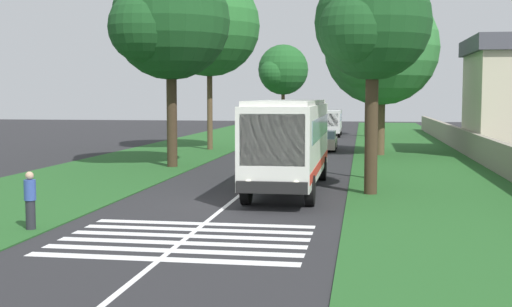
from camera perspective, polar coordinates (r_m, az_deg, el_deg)
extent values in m
plane|color=#262628|center=(24.11, -2.42, -4.39)|extent=(160.00, 160.00, 0.00)
cube|color=#235623|center=(40.63, -9.55, -0.62)|extent=(120.00, 8.00, 0.04)
cube|color=#235623|center=(38.66, 14.16, -0.98)|extent=(120.00, 8.00, 0.04)
cube|color=silver|center=(38.80, 2.01, -0.84)|extent=(110.00, 0.16, 0.01)
cube|color=silver|center=(27.58, 2.92, 1.18)|extent=(11.00, 2.50, 2.90)
cube|color=slate|center=(27.85, 2.99, 2.29)|extent=(9.68, 2.54, 0.85)
cube|color=slate|center=(22.15, 1.39, 1.16)|extent=(0.08, 2.20, 1.74)
cube|color=red|center=(27.66, 2.91, -0.89)|extent=(10.78, 2.53, 0.36)
cube|color=silver|center=(27.52, 2.93, 4.38)|extent=(10.56, 2.30, 0.18)
cube|color=black|center=(22.19, 1.34, -2.93)|extent=(0.16, 2.40, 0.40)
sphere|color=#F2EDCC|center=(22.35, -0.68, -2.53)|extent=(0.24, 0.24, 0.24)
sphere|color=#F2EDCC|center=(22.14, 3.43, -2.62)|extent=(0.24, 0.24, 0.24)
cylinder|color=black|center=(24.06, -0.84, -3.08)|extent=(1.10, 0.32, 1.10)
cylinder|color=black|center=(31.32, 1.50, -1.22)|extent=(1.10, 0.32, 1.10)
cylinder|color=black|center=(23.77, 4.64, -3.20)|extent=(1.10, 0.32, 1.10)
cylinder|color=black|center=(31.10, 5.71, -1.28)|extent=(1.10, 0.32, 1.10)
cube|color=silver|center=(16.37, -8.20, -8.92)|extent=(0.45, 6.80, 0.01)
cube|color=silver|center=(17.20, -7.30, -8.22)|extent=(0.45, 6.80, 0.01)
cube|color=silver|center=(18.05, -6.49, -7.59)|extent=(0.45, 6.80, 0.01)
cube|color=silver|center=(18.89, -5.75, -7.01)|extent=(0.45, 6.80, 0.01)
cube|color=silver|center=(19.75, -5.08, -6.49)|extent=(0.45, 6.80, 0.01)
cube|color=silver|center=(20.60, -4.46, -6.00)|extent=(0.45, 6.80, 0.01)
cube|color=#B7A893|center=(48.27, 5.83, 0.90)|extent=(4.30, 1.75, 0.70)
cube|color=slate|center=(48.13, 5.83, 1.63)|extent=(2.00, 1.61, 0.55)
cylinder|color=black|center=(47.00, 4.78, 0.55)|extent=(0.64, 0.22, 0.64)
cylinder|color=black|center=(49.68, 5.02, 0.78)|extent=(0.64, 0.22, 0.64)
cylinder|color=black|center=(46.91, 6.68, 0.52)|extent=(0.64, 0.22, 0.64)
cylinder|color=black|center=(49.60, 6.81, 0.76)|extent=(0.64, 0.22, 0.64)
cube|color=#145933|center=(54.33, 2.04, 1.37)|extent=(4.30, 1.75, 0.70)
cube|color=slate|center=(54.19, 2.03, 2.02)|extent=(2.00, 1.61, 0.55)
cylinder|color=black|center=(53.11, 1.03, 1.07)|extent=(0.64, 0.22, 0.64)
cylinder|color=black|center=(55.78, 1.42, 1.25)|extent=(0.64, 0.22, 0.64)
cylinder|color=black|center=(52.91, 2.70, 1.05)|extent=(0.64, 0.22, 0.64)
cylinder|color=black|center=(55.59, 3.01, 1.24)|extent=(0.64, 0.22, 0.64)
cube|color=silver|center=(65.09, 6.34, 2.78)|extent=(6.00, 2.10, 2.10)
cube|color=slate|center=(65.27, 6.35, 3.11)|extent=(5.04, 2.13, 0.70)
cube|color=slate|center=(62.11, 6.20, 2.87)|extent=(0.06, 1.76, 1.18)
cylinder|color=black|center=(63.30, 5.38, 1.73)|extent=(0.76, 0.24, 0.76)
cylinder|color=black|center=(67.08, 5.60, 1.91)|extent=(0.76, 0.24, 0.76)
cylinder|color=black|center=(63.20, 7.10, 1.71)|extent=(0.76, 0.24, 0.76)
cylinder|color=black|center=(66.99, 7.22, 1.89)|extent=(0.76, 0.24, 0.76)
cylinder|color=brown|center=(48.33, -3.97, 4.43)|extent=(0.39, 0.39, 6.88)
sphere|color=#286B2D|center=(48.59, -4.01, 10.85)|extent=(7.26, 7.26, 7.26)
sphere|color=#286B2D|center=(50.65, -3.44, 9.99)|extent=(4.86, 4.86, 4.86)
sphere|color=#286B2D|center=(47.04, -5.83, 10.37)|extent=(4.42, 4.42, 4.42)
cylinder|color=#3D2D1E|center=(36.73, -7.20, 3.68)|extent=(0.56, 0.56, 6.16)
sphere|color=#19471E|center=(36.94, -7.28, 11.21)|extent=(6.40, 6.40, 6.40)
sphere|color=#19471E|center=(38.73, -6.46, 10.21)|extent=(4.37, 4.37, 4.37)
sphere|color=#19471E|center=(35.66, -9.52, 10.63)|extent=(3.79, 3.79, 3.79)
cylinder|color=#4C3826|center=(87.42, 2.32, 4.20)|extent=(0.46, 0.46, 5.47)
sphere|color=#1E5623|center=(87.48, 2.33, 7.17)|extent=(6.53, 6.53, 6.53)
sphere|color=#1E5623|center=(89.40, 2.48, 6.80)|extent=(3.78, 3.78, 3.78)
sphere|color=#1E5623|center=(85.97, 1.55, 6.88)|extent=(3.75, 3.75, 3.75)
cylinder|color=brown|center=(44.47, 10.58, 3.06)|extent=(0.58, 0.58, 4.94)
sphere|color=#337A38|center=(44.56, 10.67, 8.87)|extent=(7.44, 7.44, 7.44)
sphere|color=#337A38|center=(46.75, 10.59, 8.00)|extent=(4.15, 4.15, 4.15)
sphere|color=#337A38|center=(42.65, 9.21, 8.32)|extent=(4.23, 4.23, 4.23)
cylinder|color=#3D2D1E|center=(65.27, 9.48, 4.47)|extent=(0.46, 0.46, 6.82)
sphere|color=#1E5623|center=(65.42, 9.54, 8.71)|extent=(5.19, 5.19, 5.19)
sphere|color=#1E5623|center=(66.95, 9.53, 8.29)|extent=(3.33, 3.33, 3.33)
sphere|color=#1E5623|center=(64.10, 8.84, 8.45)|extent=(3.48, 3.48, 3.48)
cylinder|color=#3D2D1E|center=(26.63, 9.83, 2.46)|extent=(0.51, 0.51, 5.49)
sphere|color=#19471E|center=(26.76, 9.96, 11.04)|extent=(4.55, 4.55, 4.55)
sphere|color=#19471E|center=(28.09, 9.90, 10.05)|extent=(3.04, 3.04, 3.04)
sphere|color=#19471E|center=(25.60, 8.43, 10.57)|extent=(2.71, 2.71, 2.71)
cylinder|color=#473828|center=(31.74, 9.58, 4.66)|extent=(0.24, 0.24, 7.50)
cube|color=#3D3326|center=(31.88, 9.66, 10.33)|extent=(0.12, 1.40, 0.12)
cube|color=gray|center=(43.95, 18.03, 0.68)|extent=(70.00, 0.40, 1.58)
cylinder|color=#26262D|center=(20.54, -18.69, -4.97)|extent=(0.28, 0.28, 0.85)
cylinder|color=#334C99|center=(20.43, -18.75, -2.97)|extent=(0.34, 0.34, 0.60)
sphere|color=tan|center=(20.38, -18.78, -1.80)|extent=(0.24, 0.24, 0.24)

